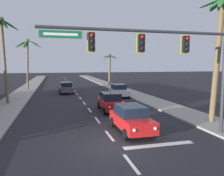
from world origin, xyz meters
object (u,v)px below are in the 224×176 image
traffic_signal_mast (170,53)px  palm_left_third (28,53)px  sedan_parked_nearest_kerb (119,90)px  palm_right_nearest (219,39)px  palm_right_third (110,65)px  sedan_oncoming_far (66,88)px  palm_left_second (3,41)px  sedan_third_in_queue (111,102)px  sedan_lead_at_stop_bar (131,118)px

traffic_signal_mast → palm_left_third: palm_left_third is taller
sedan_parked_nearest_kerb → palm_right_nearest: bearing=-77.5°
palm_right_nearest → palm_left_third: bearing=121.4°
traffic_signal_mast → sedan_parked_nearest_kerb: (2.04, 16.91, -4.09)m
traffic_signal_mast → palm_left_third: 30.06m
palm_left_third → palm_right_third: palm_left_third is taller
traffic_signal_mast → palm_right_nearest: palm_right_nearest is taller
sedan_oncoming_far → palm_left_second: palm_left_second is taller
sedan_third_in_queue → palm_right_third: bearing=76.3°
traffic_signal_mast → palm_right_nearest: bearing=24.8°
sedan_lead_at_stop_bar → palm_left_third: size_ratio=0.53×
sedan_third_in_queue → sedan_parked_nearest_kerb: bearing=68.8°
sedan_third_in_queue → palm_right_third: (6.01, 24.58, 3.36)m
sedan_oncoming_far → palm_right_third: size_ratio=0.70×
traffic_signal_mast → sedan_oncoming_far: size_ratio=2.41×
traffic_signal_mast → palm_right_nearest: (5.25, 2.43, 1.16)m
sedan_lead_at_stop_bar → palm_right_third: 31.93m
sedan_oncoming_far → palm_right_third: bearing=48.9°
sedan_lead_at_stop_bar → palm_right_third: bearing=78.5°
palm_left_second → palm_right_third: palm_left_second is taller
traffic_signal_mast → palm_right_third: traffic_signal_mast is taller
sedan_parked_nearest_kerb → palm_right_third: bearing=80.4°
sedan_oncoming_far → sedan_parked_nearest_kerb: same height
sedan_lead_at_stop_bar → sedan_third_in_queue: (0.30, 6.53, 0.00)m
traffic_signal_mast → palm_left_third: (-10.46, 28.15, 1.32)m
sedan_third_in_queue → palm_right_third: 25.53m
sedan_third_in_queue → palm_left_third: size_ratio=0.53×
palm_left_second → sedan_oncoming_far: bearing=49.6°
sedan_lead_at_stop_bar → palm_left_third: palm_left_third is taller
sedan_third_in_queue → sedan_oncoming_far: bearing=103.8°
traffic_signal_mast → sedan_oncoming_far: (-4.64, 22.29, -4.09)m
palm_left_second → palm_left_third: bearing=86.2°
palm_left_third → palm_right_nearest: size_ratio=0.92×
traffic_signal_mast → sedan_lead_at_stop_bar: (-1.54, 1.95, -4.09)m
sedan_parked_nearest_kerb → palm_left_second: size_ratio=0.48×
traffic_signal_mast → sedan_third_in_queue: size_ratio=2.42×
sedan_parked_nearest_kerb → palm_left_second: (-13.43, -2.56, 5.91)m
palm_right_nearest → palm_right_third: (-0.48, 30.64, -1.88)m
sedan_parked_nearest_kerb → palm_left_second: 14.89m
sedan_lead_at_stop_bar → traffic_signal_mast: bearing=-51.7°
sedan_oncoming_far → palm_left_third: size_ratio=0.53×
traffic_signal_mast → sedan_third_in_queue: traffic_signal_mast is taller
palm_left_third → traffic_signal_mast: bearing=-69.6°
palm_left_third → palm_right_third: bearing=17.9°
palm_left_third → palm_right_third: 16.14m
sedan_parked_nearest_kerb → sedan_third_in_queue: bearing=-111.2°
sedan_lead_at_stop_bar → sedan_oncoming_far: same height
sedan_oncoming_far → palm_right_nearest: 22.80m
sedan_oncoming_far → palm_left_second: size_ratio=0.49×
sedan_oncoming_far → palm_left_third: palm_left_third is taller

